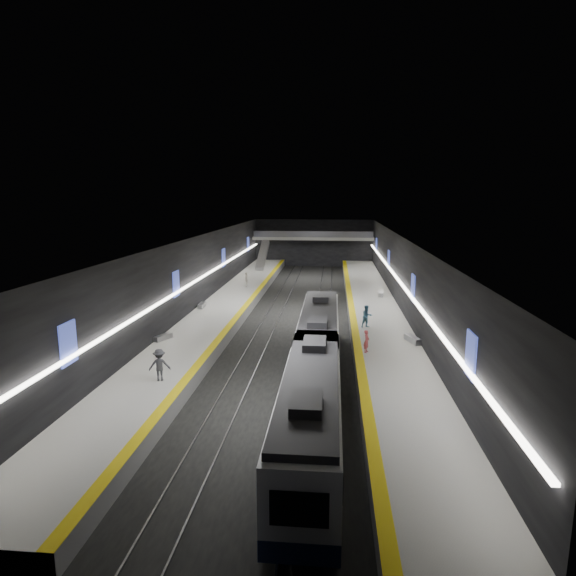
# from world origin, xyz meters

# --- Properties ---
(ground) EXTENTS (70.00, 70.00, 0.00)m
(ground) POSITION_xyz_m (0.00, 0.00, 0.00)
(ground) COLOR black
(ground) RESTS_ON ground
(ceiling) EXTENTS (20.00, 70.00, 0.04)m
(ceiling) POSITION_xyz_m (0.00, 0.00, 8.00)
(ceiling) COLOR beige
(ceiling) RESTS_ON wall_left
(wall_left) EXTENTS (0.04, 70.00, 8.00)m
(wall_left) POSITION_xyz_m (-10.00, 0.00, 4.00)
(wall_left) COLOR black
(wall_left) RESTS_ON ground
(wall_right) EXTENTS (0.04, 70.00, 8.00)m
(wall_right) POSITION_xyz_m (10.00, 0.00, 4.00)
(wall_right) COLOR black
(wall_right) RESTS_ON ground
(wall_back) EXTENTS (20.00, 0.04, 8.00)m
(wall_back) POSITION_xyz_m (0.00, 35.00, 4.00)
(wall_back) COLOR black
(wall_back) RESTS_ON ground
(wall_front) EXTENTS (20.00, 0.04, 8.00)m
(wall_front) POSITION_xyz_m (0.00, -35.00, 4.00)
(wall_front) COLOR black
(wall_front) RESTS_ON ground
(platform_left) EXTENTS (5.00, 70.00, 1.00)m
(platform_left) POSITION_xyz_m (-7.50, 0.00, 0.50)
(platform_left) COLOR slate
(platform_left) RESTS_ON ground
(tile_surface_left) EXTENTS (5.00, 70.00, 0.02)m
(tile_surface_left) POSITION_xyz_m (-7.50, 0.00, 1.01)
(tile_surface_left) COLOR #B8B8B3
(tile_surface_left) RESTS_ON platform_left
(tactile_strip_left) EXTENTS (0.60, 70.00, 0.02)m
(tactile_strip_left) POSITION_xyz_m (-5.30, 0.00, 1.02)
(tactile_strip_left) COLOR yellow
(tactile_strip_left) RESTS_ON platform_left
(platform_right) EXTENTS (5.00, 70.00, 1.00)m
(platform_right) POSITION_xyz_m (7.50, 0.00, 0.50)
(platform_right) COLOR slate
(platform_right) RESTS_ON ground
(tile_surface_right) EXTENTS (5.00, 70.00, 0.02)m
(tile_surface_right) POSITION_xyz_m (7.50, 0.00, 1.01)
(tile_surface_right) COLOR #B8B8B3
(tile_surface_right) RESTS_ON platform_right
(tactile_strip_right) EXTENTS (0.60, 70.00, 0.02)m
(tactile_strip_right) POSITION_xyz_m (5.30, 0.00, 1.02)
(tactile_strip_right) COLOR yellow
(tactile_strip_right) RESTS_ON platform_right
(rails) EXTENTS (6.52, 70.00, 0.12)m
(rails) POSITION_xyz_m (-0.00, 0.00, 0.06)
(rails) COLOR gray
(rails) RESTS_ON ground
(train) EXTENTS (2.69, 27.07, 3.60)m
(train) POSITION_xyz_m (2.50, -20.49, 2.20)
(train) COLOR #101C3E
(train) RESTS_ON ground
(ad_posters) EXTENTS (19.94, 53.50, 2.20)m
(ad_posters) POSITION_xyz_m (-0.00, 1.00, 4.50)
(ad_posters) COLOR #3E4EBA
(ad_posters) RESTS_ON wall_left
(cove_light_left) EXTENTS (0.25, 68.60, 0.12)m
(cove_light_left) POSITION_xyz_m (-9.80, 0.00, 3.80)
(cove_light_left) COLOR white
(cove_light_left) RESTS_ON wall_left
(cove_light_right) EXTENTS (0.25, 68.60, 0.12)m
(cove_light_right) POSITION_xyz_m (9.80, 0.00, 3.80)
(cove_light_right) COLOR white
(cove_light_right) RESTS_ON wall_right
(mezzanine_bridge) EXTENTS (20.00, 3.00, 1.50)m
(mezzanine_bridge) POSITION_xyz_m (0.00, 32.93, 5.04)
(mezzanine_bridge) COLOR gray
(mezzanine_bridge) RESTS_ON wall_left
(escalator) EXTENTS (1.20, 7.50, 3.92)m
(escalator) POSITION_xyz_m (-7.50, 26.00, 2.90)
(escalator) COLOR #99999E
(escalator) RESTS_ON platform_left
(bench_left_near) EXTENTS (1.07, 1.66, 0.40)m
(bench_left_near) POSITION_xyz_m (-9.50, -12.83, 1.20)
(bench_left_near) COLOR #99999E
(bench_left_near) RESTS_ON platform_left
(bench_left_far) EXTENTS (0.58, 1.80, 0.43)m
(bench_left_far) POSITION_xyz_m (-9.50, -1.81, 1.22)
(bench_left_far) COLOR #99999E
(bench_left_far) RESTS_ON platform_left
(bench_right_near) EXTENTS (1.08, 1.95, 0.46)m
(bench_right_near) POSITION_xyz_m (9.50, -11.67, 1.23)
(bench_right_near) COLOR #99999E
(bench_right_near) RESTS_ON platform_right
(bench_right_far) EXTENTS (0.77, 1.99, 0.47)m
(bench_right_far) POSITION_xyz_m (8.74, 5.62, 1.24)
(bench_right_far) COLOR #99999E
(bench_right_far) RESTS_ON platform_right
(passenger_right_a) EXTENTS (0.55, 0.67, 1.59)m
(passenger_right_a) POSITION_xyz_m (5.85, -14.38, 1.80)
(passenger_right_a) COLOR #C5494F
(passenger_right_a) RESTS_ON platform_right
(passenger_right_b) EXTENTS (1.13, 1.03, 1.90)m
(passenger_right_b) POSITION_xyz_m (6.29, -7.77, 1.95)
(passenger_right_b) COLOR teal
(passenger_right_b) RESTS_ON platform_right
(passenger_left_a) EXTENTS (0.60, 1.11, 1.80)m
(passenger_left_a) POSITION_xyz_m (-7.04, 9.43, 1.90)
(passenger_left_a) COLOR silver
(passenger_left_a) RESTS_ON platform_left
(passenger_left_b) EXTENTS (1.40, 1.01, 1.94)m
(passenger_left_b) POSITION_xyz_m (-6.77, -20.91, 1.97)
(passenger_left_b) COLOR #3C3D44
(passenger_left_b) RESTS_ON platform_left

